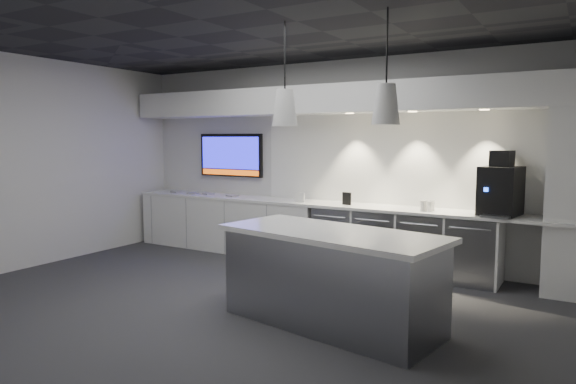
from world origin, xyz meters
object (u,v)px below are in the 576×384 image
Objects in this scene: wall_tv at (231,155)px; bin at (246,278)px; island at (331,277)px; coffee_machine at (501,189)px.

bin is at bearing -49.99° from wall_tv.
wall_tv is 4.15m from island.
coffee_machine is (4.32, -0.25, -0.33)m from wall_tv.
coffee_machine is at bearing 72.01° from island.
coffee_machine is at bearing -3.26° from wall_tv.
island is 1.24m from bin.
coffee_machine is at bearing 40.43° from bin.
bin is at bearing -130.31° from coffee_machine.
island reaches higher than bin.
coffee_machine is (2.40, 2.04, 0.98)m from bin.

